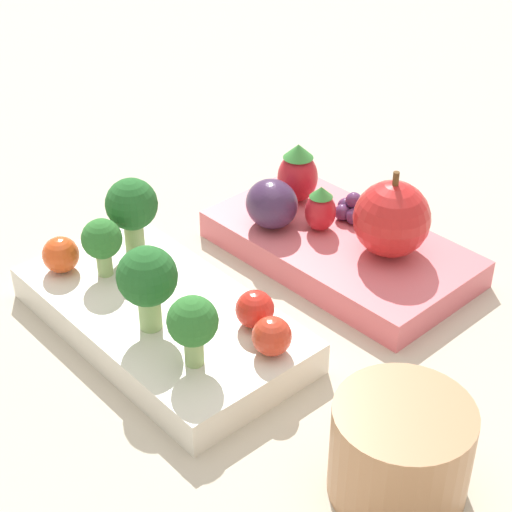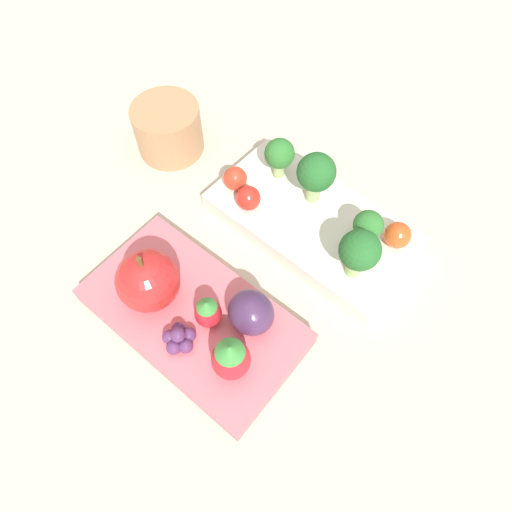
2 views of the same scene
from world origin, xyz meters
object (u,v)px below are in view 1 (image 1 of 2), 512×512
at_px(cherry_tomato_1, 255,309).
at_px(broccoli_floret_0, 102,241).
at_px(strawberry_0, 320,209).
at_px(strawberry_1, 298,174).
at_px(broccoli_floret_3, 132,207).
at_px(plum, 272,204).
at_px(bento_box_fruit, 340,248).
at_px(grape_cluster, 353,209).
at_px(drinking_cup, 400,451).
at_px(broccoli_floret_1, 147,279).
at_px(cherry_tomato_2, 61,255).
at_px(bento_box_savoury, 161,318).
at_px(cherry_tomato_0, 272,336).
at_px(apple, 392,219).
at_px(broccoli_floret_2, 193,324).

bearing_deg(cherry_tomato_1, broccoli_floret_0, 25.26).
bearing_deg(strawberry_0, strawberry_1, -16.73).
relative_size(broccoli_floret_3, plum, 1.37).
distance_m(bento_box_fruit, cherry_tomato_1, 0.14).
bearing_deg(grape_cluster, bento_box_fruit, 120.76).
xyz_separation_m(cherry_tomato_1, drinking_cup, (-0.15, 0.00, -0.01)).
relative_size(broccoli_floret_3, cherry_tomato_1, 2.28).
bearing_deg(broccoli_floret_3, drinking_cup, -176.81).
relative_size(broccoli_floret_0, grape_cluster, 1.46).
bearing_deg(strawberry_1, cherry_tomato_1, 132.49).
height_order(broccoli_floret_0, grape_cluster, broccoli_floret_0).
height_order(broccoli_floret_1, cherry_tomato_2, broccoli_floret_1).
height_order(bento_box_savoury, grape_cluster, grape_cluster).
height_order(cherry_tomato_0, cherry_tomato_2, same).
distance_m(cherry_tomato_0, cherry_tomato_2, 0.18).
bearing_deg(cherry_tomato_0, drinking_cup, -178.40).
relative_size(broccoli_floret_3, cherry_tomato_0, 2.30).
relative_size(bento_box_savoury, broccoli_floret_3, 3.81).
bearing_deg(broccoli_floret_1, broccoli_floret_0, -3.33).
bearing_deg(apple, cherry_tomato_1, 96.09).
relative_size(bento_box_savoury, broccoli_floret_0, 5.06).
distance_m(broccoli_floret_0, strawberry_0, 0.18).
xyz_separation_m(bento_box_fruit, grape_cluster, (0.02, -0.03, 0.02)).
relative_size(broccoli_floret_0, cherry_tomato_1, 1.72).
bearing_deg(bento_box_savoury, broccoli_floret_0, 13.34).
relative_size(broccoli_floret_0, cherry_tomato_0, 1.73).
distance_m(broccoli_floret_0, broccoli_floret_1, 0.08).
height_order(cherry_tomato_0, apple, apple).
relative_size(broccoli_floret_1, cherry_tomato_1, 2.34).
bearing_deg(plum, strawberry_1, -64.33).
xyz_separation_m(cherry_tomato_2, strawberry_1, (-0.02, -0.21, 0.01)).
height_order(bento_box_fruit, apple, apple).
bearing_deg(broccoli_floret_3, cherry_tomato_2, 82.53).
xyz_separation_m(bento_box_fruit, cherry_tomato_2, (0.08, 0.20, 0.03)).
bearing_deg(broccoli_floret_1, broccoli_floret_2, -175.44).
height_order(apple, grape_cluster, apple).
distance_m(cherry_tomato_1, cherry_tomato_2, 0.16).
bearing_deg(strawberry_0, cherry_tomato_2, 71.34).
relative_size(broccoli_floret_3, drinking_cup, 0.76).
height_order(broccoli_floret_0, apple, apple).
xyz_separation_m(broccoli_floret_1, plum, (0.06, -0.15, -0.02)).
height_order(bento_box_fruit, cherry_tomato_0, cherry_tomato_0).
relative_size(strawberry_1, grape_cluster, 1.67).
bearing_deg(apple, bento_box_savoury, 76.45).
height_order(bento_box_fruit, broccoli_floret_1, broccoli_floret_1).
xyz_separation_m(broccoli_floret_1, cherry_tomato_0, (-0.07, -0.05, -0.03)).
bearing_deg(strawberry_0, bento_box_fruit, -158.50).
bearing_deg(bento_box_fruit, drinking_cup, 147.37).
xyz_separation_m(broccoli_floret_2, grape_cluster, (0.08, -0.20, -0.03)).
bearing_deg(broccoli_floret_1, strawberry_1, -67.06).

